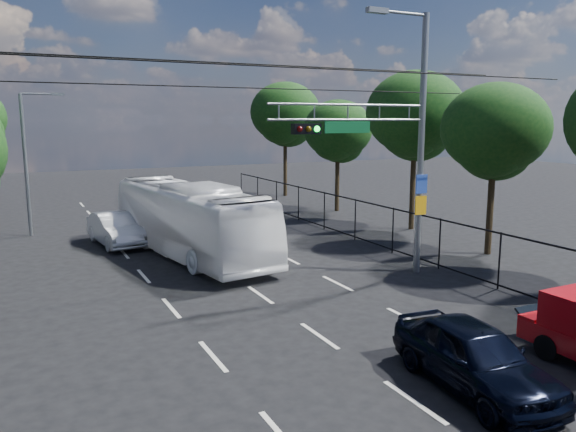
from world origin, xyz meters
TOP-DOWN VIEW (x-y plane):
  - ground at (0.00, 0.00)m, footprint 120.00×120.00m
  - lane_markings at (-0.00, 14.00)m, footprint 6.12×38.00m
  - signal_mast at (5.28, 7.99)m, footprint 6.43×0.39m
  - streetlight_left at (-6.33, 22.00)m, footprint 2.09×0.22m
  - utility_wires at (0.00, 8.83)m, footprint 22.00×5.04m
  - fence_right at (7.60, 12.17)m, footprint 0.06×34.03m
  - tree_right_b at (11.22, 9.02)m, footprint 4.50×4.50m
  - tree_right_c at (11.82, 15.02)m, footprint 5.10×5.10m
  - tree_right_d at (11.42, 22.02)m, footprint 4.32×4.32m
  - tree_right_e at (11.62, 30.02)m, footprint 5.28×5.28m
  - navy_hatchback at (1.51, -0.09)m, footprint 2.14×4.48m
  - white_bus at (-0.47, 14.50)m, footprint 4.15×11.46m
  - white_van at (-3.00, 18.00)m, footprint 2.13×4.69m

SIDE VIEW (x-z plane):
  - ground at x=0.00m, z-range 0.00..0.00m
  - lane_markings at x=0.00m, z-range 0.00..0.01m
  - navy_hatchback at x=1.51m, z-range 0.00..1.48m
  - white_van at x=-3.00m, z-range 0.00..1.49m
  - fence_right at x=7.60m, z-range 0.03..2.03m
  - white_bus at x=-0.47m, z-range 0.00..3.12m
  - streetlight_left at x=-6.33m, z-range 0.40..7.48m
  - tree_right_d at x=11.42m, z-range 1.34..8.36m
  - tree_right_b at x=11.22m, z-range 1.40..8.71m
  - signal_mast at x=5.28m, z-range 0.49..9.99m
  - tree_right_c at x=11.82m, z-range 1.59..9.88m
  - tree_right_e at x=11.62m, z-range 1.65..10.23m
  - utility_wires at x=0.00m, z-range 6.86..7.60m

